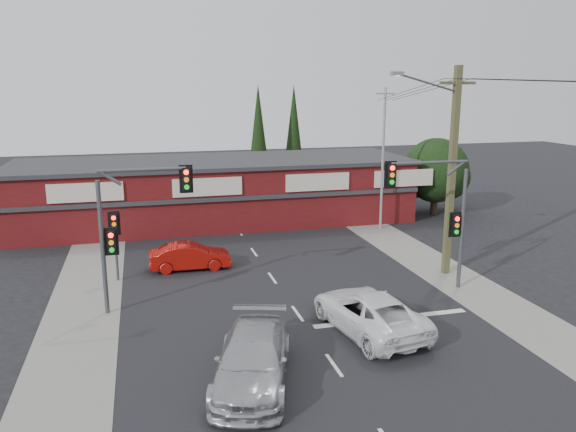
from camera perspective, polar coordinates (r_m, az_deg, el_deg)
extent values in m
plane|color=black|center=(23.29, 0.92, -9.84)|extent=(120.00, 120.00, 0.00)
cube|color=black|center=(27.82, -1.88, -5.94)|extent=(14.00, 70.00, 0.01)
cube|color=gray|center=(27.32, -19.67, -7.08)|extent=(3.00, 70.00, 0.02)
cube|color=gray|center=(30.74, 13.79, -4.44)|extent=(3.00, 70.00, 0.02)
cube|color=silver|center=(23.14, 10.46, -10.18)|extent=(6.50, 0.35, 0.01)
imported|color=white|center=(21.66, 8.21, -9.58)|extent=(3.39, 5.87, 1.54)
imported|color=#ADB0B3|center=(18.00, -3.62, -14.33)|extent=(3.71, 5.85, 1.58)
imported|color=#9D0F09|center=(28.83, -9.92, -4.06)|extent=(4.09, 1.49, 1.34)
cube|color=silver|center=(19.36, 4.70, -14.85)|extent=(0.12, 1.60, 0.01)
cube|color=silver|center=(23.22, 0.97, -9.87)|extent=(0.12, 1.60, 0.01)
cube|color=silver|center=(27.26, -1.60, -6.32)|extent=(0.12, 1.60, 0.01)
cube|color=silver|center=(31.43, -3.48, -3.68)|extent=(0.12, 1.60, 0.01)
cube|color=silver|center=(35.67, -4.90, -1.67)|extent=(0.12, 1.60, 0.01)
cube|color=silver|center=(39.97, -6.02, -0.08)|extent=(0.12, 1.60, 0.01)
cube|color=silver|center=(44.30, -6.92, 1.19)|extent=(0.12, 1.60, 0.01)
cube|color=silver|center=(48.66, -7.66, 2.24)|extent=(0.12, 1.60, 0.01)
cube|color=silver|center=(53.04, -8.28, 3.12)|extent=(0.12, 1.60, 0.01)
cube|color=silver|center=(57.43, -8.81, 3.86)|extent=(0.12, 1.60, 0.01)
cube|color=silver|center=(61.84, -9.26, 4.49)|extent=(0.12, 1.60, 0.01)
cube|color=#4D0F11|center=(38.60, -7.36, 2.42)|extent=(26.00, 8.00, 4.00)
cube|color=#2D2D30|center=(38.28, -7.45, 5.51)|extent=(26.40, 8.40, 0.25)
cube|color=beige|center=(34.26, -19.88, 2.27)|extent=(4.20, 0.12, 1.10)
cube|color=beige|center=(34.33, -8.17, 2.94)|extent=(4.20, 0.12, 1.10)
cube|color=beige|center=(35.80, 3.04, 3.47)|extent=(4.20, 0.12, 1.10)
cube|color=beige|center=(38.05, 11.69, 3.79)|extent=(4.20, 0.12, 1.10)
cube|color=#2D2D30|center=(34.56, -6.47, 1.70)|extent=(26.00, 0.15, 0.25)
cylinder|color=#2D2116|center=(41.84, 14.61, 1.40)|extent=(0.50, 0.50, 1.80)
sphere|color=black|center=(41.45, 14.80, 4.51)|extent=(4.60, 4.60, 4.60)
sphere|color=black|center=(43.16, 15.83, 3.83)|extent=(3.40, 3.40, 3.40)
sphere|color=black|center=(42.19, 12.26, 3.55)|extent=(2.80, 2.80, 2.80)
cylinder|color=#2D2116|center=(46.32, -2.95, 3.03)|extent=(0.24, 0.24, 2.00)
cone|color=black|center=(45.75, -3.02, 8.59)|extent=(1.80, 1.80, 7.50)
cylinder|color=#2D2116|center=(49.04, 0.58, 3.61)|extent=(0.24, 0.24, 2.00)
cone|color=black|center=(48.51, 0.59, 8.86)|extent=(1.80, 1.80, 7.50)
cylinder|color=#47494C|center=(23.57, -18.31, -3.15)|extent=(0.18, 0.18, 5.50)
cylinder|color=#47494C|center=(22.87, -14.61, 4.57)|extent=(3.40, 0.14, 0.14)
cylinder|color=#47494C|center=(22.94, -17.54, 3.65)|extent=(0.82, 0.14, 0.63)
cube|color=black|center=(23.00, -10.31, 3.69)|extent=(0.32, 0.22, 0.95)
cube|color=black|center=(23.07, -10.32, 3.72)|extent=(0.55, 0.04, 1.15)
cylinder|color=#FF0C07|center=(22.83, -10.31, 4.39)|extent=(0.20, 0.06, 0.20)
cylinder|color=orange|center=(22.87, -10.28, 3.64)|extent=(0.20, 0.06, 0.20)
cylinder|color=#0CE526|center=(22.92, -10.25, 2.90)|extent=(0.20, 0.06, 0.20)
cube|color=black|center=(23.48, -17.51, -2.52)|extent=(0.32, 0.22, 0.95)
cube|color=black|center=(23.55, -17.50, -2.47)|extent=(0.55, 0.04, 1.15)
cylinder|color=#FF0C07|center=(23.28, -17.57, -1.89)|extent=(0.20, 0.06, 0.20)
cylinder|color=orange|center=(23.35, -17.52, -2.60)|extent=(0.20, 0.06, 0.20)
cylinder|color=#0CE526|center=(23.43, -17.47, -3.31)|extent=(0.20, 0.06, 0.20)
cylinder|color=#47494C|center=(26.45, 17.26, -1.34)|extent=(0.18, 0.18, 5.50)
cylinder|color=#47494C|center=(24.97, 14.22, 5.28)|extent=(3.60, 0.14, 0.14)
cylinder|color=#47494C|center=(25.64, 16.65, 4.65)|extent=(0.82, 0.14, 0.63)
cube|color=black|center=(24.22, 10.41, 4.16)|extent=(0.32, 0.22, 0.95)
cube|color=black|center=(24.28, 10.34, 4.18)|extent=(0.55, 0.04, 1.15)
cylinder|color=#FF0C07|center=(24.06, 10.57, 4.81)|extent=(0.20, 0.06, 0.20)
cylinder|color=orange|center=(24.10, 10.54, 4.11)|extent=(0.20, 0.06, 0.20)
cylinder|color=#0CE526|center=(24.15, 10.52, 3.40)|extent=(0.20, 0.06, 0.20)
cube|color=black|center=(26.21, 16.65, -0.86)|extent=(0.32, 0.22, 0.95)
cube|color=black|center=(26.27, 16.57, -0.83)|extent=(0.55, 0.04, 1.15)
cylinder|color=#FF0C07|center=(26.04, 16.84, -0.29)|extent=(0.20, 0.06, 0.20)
cylinder|color=orange|center=(26.11, 16.79, -0.93)|extent=(0.20, 0.06, 0.20)
cylinder|color=#0CE526|center=(26.18, 16.75, -1.57)|extent=(0.20, 0.06, 0.20)
cylinder|color=#47494C|center=(27.73, -17.07, -3.35)|extent=(0.12, 0.12, 3.00)
cube|color=black|center=(27.40, -17.25, -0.74)|extent=(0.32, 0.22, 0.95)
cube|color=black|center=(27.47, -17.25, -0.71)|extent=(0.55, 0.04, 1.15)
cylinder|color=#FF0C07|center=(27.21, -17.30, -0.19)|extent=(0.20, 0.06, 0.20)
cylinder|color=orange|center=(27.28, -17.26, -0.80)|extent=(0.20, 0.06, 0.20)
cylinder|color=#0CE526|center=(27.35, -17.22, -1.41)|extent=(0.20, 0.06, 0.20)
cube|color=brown|center=(27.95, 16.29, 4.19)|extent=(0.30, 0.30, 10.00)
cube|color=brown|center=(27.65, 16.86, 12.81)|extent=(1.80, 0.14, 0.14)
cylinder|color=#47494C|center=(26.72, 14.03, 12.99)|extent=(3.23, 0.39, 0.89)
cube|color=slate|center=(25.87, 11.03, 14.03)|extent=(0.55, 0.25, 0.18)
cylinder|color=silver|center=(25.87, 11.02, 13.81)|extent=(0.28, 0.28, 0.05)
cylinder|color=gray|center=(36.15, 9.61, 5.64)|extent=(0.16, 0.16, 9.00)
cube|color=gray|center=(35.86, 9.86, 12.15)|extent=(1.20, 0.10, 0.10)
cylinder|color=black|center=(31.43, 11.91, 12.32)|extent=(0.73, 9.01, 1.22)
cylinder|color=black|center=(31.70, 12.89, 12.28)|extent=(0.52, 9.00, 1.22)
cylinder|color=black|center=(31.98, 13.86, 12.23)|extent=(0.31, 9.00, 1.22)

